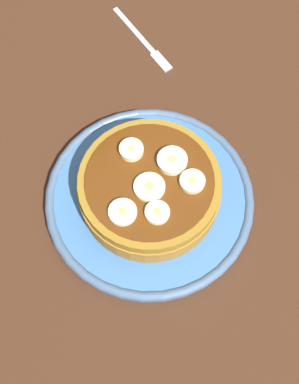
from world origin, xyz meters
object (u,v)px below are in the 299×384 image
(banana_slice_1, at_px, (192,182))
(banana_slice_5, at_px, (131,150))
(pancake_stack, at_px, (150,186))
(banana_slice_4, at_px, (123,212))
(banana_slice_3, at_px, (157,213))
(banana_slice_0, at_px, (149,187))
(fork, at_px, (145,42))
(banana_slice_2, at_px, (171,160))
(plate, at_px, (150,199))

(banana_slice_1, bearing_deg, banana_slice_5, 18.83)
(pancake_stack, xyz_separation_m, banana_slice_4, (-0.01, 0.05, 0.02))
(pancake_stack, relative_size, banana_slice_3, 6.04)
(banana_slice_4, xyz_separation_m, banana_slice_5, (0.05, -0.05, 0.00))
(banana_slice_0, height_order, fork, banana_slice_0)
(banana_slice_2, bearing_deg, banana_slice_1, 179.34)
(banana_slice_1, distance_m, banana_slice_5, 0.08)
(banana_slice_0, relative_size, banana_slice_2, 1.02)
(banana_slice_2, bearing_deg, plate, 92.03)
(pancake_stack, distance_m, banana_slice_3, 0.05)
(banana_slice_4, bearing_deg, plate, -77.17)
(plate, bearing_deg, fork, -39.43)
(banana_slice_1, xyz_separation_m, banana_slice_5, (0.07, 0.02, 0.00))
(plate, relative_size, pancake_stack, 1.51)
(plate, height_order, banana_slice_0, banana_slice_0)
(banana_slice_5, bearing_deg, banana_slice_0, 162.91)
(plate, distance_m, banana_slice_0, 0.05)
(fork, bearing_deg, plate, 140.57)
(banana_slice_3, xyz_separation_m, banana_slice_5, (0.07, -0.03, 0.00))
(banana_slice_2, relative_size, banana_slice_4, 1.10)
(banana_slice_5, bearing_deg, banana_slice_4, 132.66)
(banana_slice_4, height_order, fork, banana_slice_4)
(banana_slice_1, xyz_separation_m, banana_slice_2, (0.03, -0.00, 0.00))
(banana_slice_1, xyz_separation_m, fork, (0.22, -0.12, -0.06))
(plate, xyz_separation_m, fork, (0.18, -0.15, -0.01))
(plate, xyz_separation_m, banana_slice_1, (-0.03, -0.03, 0.05))
(fork, bearing_deg, banana_slice_0, 140.47)
(banana_slice_3, relative_size, banana_slice_4, 0.87)
(banana_slice_5, height_order, fork, banana_slice_5)
(plate, xyz_separation_m, banana_slice_2, (0.00, -0.03, 0.05))
(plate, distance_m, banana_slice_1, 0.07)
(banana_slice_1, height_order, fork, banana_slice_1)
(fork, bearing_deg, banana_slice_1, 151.23)
(banana_slice_0, height_order, banana_slice_3, same)
(pancake_stack, relative_size, banana_slice_2, 4.79)
(pancake_stack, height_order, banana_slice_2, banana_slice_2)
(plate, xyz_separation_m, pancake_stack, (0.00, -0.00, 0.03))
(plate, bearing_deg, banana_slice_2, -87.97)
(banana_slice_0, height_order, banana_slice_2, banana_slice_2)
(pancake_stack, bearing_deg, banana_slice_1, -139.40)
(plate, xyz_separation_m, banana_slice_5, (0.04, -0.01, 0.05))
(banana_slice_0, relative_size, banana_slice_4, 1.12)
(banana_slice_4, height_order, banana_slice_5, banana_slice_5)
(banana_slice_5, bearing_deg, plate, 168.74)
(banana_slice_3, bearing_deg, banana_slice_0, -25.25)
(fork, bearing_deg, banana_slice_4, 134.54)
(pancake_stack, relative_size, banana_slice_1, 5.76)
(pancake_stack, xyz_separation_m, banana_slice_1, (-0.03, -0.03, 0.03))
(plate, height_order, banana_slice_5, banana_slice_5)
(banana_slice_3, bearing_deg, banana_slice_5, -20.23)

